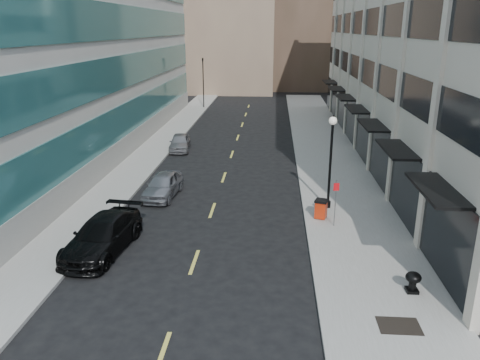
# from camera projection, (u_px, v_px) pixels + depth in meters

# --- Properties ---
(sidewalk_right) EXTENTS (5.00, 80.00, 0.15)m
(sidewalk_right) POSITION_uv_depth(u_px,v_px,m) (336.00, 179.00, 30.95)
(sidewalk_right) COLOR gray
(sidewalk_right) RESTS_ON ground
(sidewalk_left) EXTENTS (3.00, 80.00, 0.15)m
(sidewalk_left) POSITION_uv_depth(u_px,v_px,m) (129.00, 174.00, 31.92)
(sidewalk_left) COLOR gray
(sidewalk_left) RESTS_ON ground
(building_right) EXTENTS (15.30, 46.50, 18.25)m
(building_right) POSITION_uv_depth(u_px,v_px,m) (463.00, 36.00, 34.15)
(building_right) COLOR beige
(building_right) RESTS_ON ground
(building_left) EXTENTS (16.14, 46.00, 20.00)m
(building_left) POSITION_uv_depth(u_px,v_px,m) (27.00, 22.00, 36.14)
(building_left) COLOR beige
(building_left) RESTS_ON ground
(skyline_tan_far) EXTENTS (12.00, 14.00, 22.00)m
(skyline_tan_far) POSITION_uv_depth(u_px,v_px,m) (180.00, 19.00, 84.04)
(skyline_tan_far) COLOR #937B60
(skyline_tan_far) RESTS_ON ground
(skyline_stone) EXTENTS (10.00, 14.00, 20.00)m
(skyline_stone) POSITION_uv_depth(u_px,v_px,m) (373.00, 25.00, 70.74)
(skyline_stone) COLOR beige
(skyline_stone) RESTS_ON ground
(grate_far) EXTENTS (1.40, 1.00, 0.01)m
(grate_far) POSITION_uv_depth(u_px,v_px,m) (399.00, 326.00, 15.56)
(grate_far) COLOR black
(grate_far) RESTS_ON sidewalk_right
(road_centerline) EXTENTS (0.15, 68.20, 0.01)m
(road_centerline) POSITION_uv_depth(u_px,v_px,m) (219.00, 192.00, 28.65)
(road_centerline) COLOR #D8CC4C
(road_centerline) RESTS_ON ground
(traffic_signal) EXTENTS (0.66, 0.66, 6.98)m
(traffic_signal) POSITION_uv_depth(u_px,v_px,m) (203.00, 61.00, 56.65)
(traffic_signal) COLOR black
(traffic_signal) RESTS_ON ground
(car_black_pickup) EXTENTS (2.76, 5.52, 1.54)m
(car_black_pickup) POSITION_uv_depth(u_px,v_px,m) (103.00, 235.00, 20.86)
(car_black_pickup) COLOR black
(car_black_pickup) RESTS_ON ground
(car_silver_sedan) EXTENTS (1.99, 4.30, 1.43)m
(car_silver_sedan) POSITION_uv_depth(u_px,v_px,m) (163.00, 185.00, 27.71)
(car_silver_sedan) COLOR gray
(car_silver_sedan) RESTS_ON ground
(car_grey_sedan) EXTENTS (1.97, 4.08, 1.34)m
(car_grey_sedan) POSITION_uv_depth(u_px,v_px,m) (180.00, 142.00, 38.22)
(car_grey_sedan) COLOR gray
(car_grey_sedan) RESTS_ON ground
(trash_bin) EXTENTS (0.79, 0.79, 1.02)m
(trash_bin) POSITION_uv_depth(u_px,v_px,m) (321.00, 208.00, 24.18)
(trash_bin) COLOR #B6260C
(trash_bin) RESTS_ON sidewalk_right
(lamppost) EXTENTS (0.43, 0.43, 5.16)m
(lamppost) POSITION_uv_depth(u_px,v_px,m) (331.00, 154.00, 24.90)
(lamppost) COLOR black
(lamppost) RESTS_ON sidewalk_right
(sign_post) EXTENTS (0.28, 0.08, 2.41)m
(sign_post) POSITION_uv_depth(u_px,v_px,m) (336.00, 197.00, 22.95)
(sign_post) COLOR slate
(sign_post) RESTS_ON sidewalk_right
(urn_planter) EXTENTS (0.59, 0.59, 0.81)m
(urn_planter) POSITION_uv_depth(u_px,v_px,m) (413.00, 280.00, 17.42)
(urn_planter) COLOR black
(urn_planter) RESTS_ON sidewalk_right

